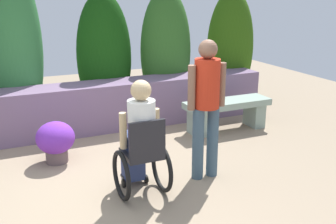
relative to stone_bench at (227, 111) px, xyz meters
The scene contains 7 objects.
ground_plane 2.66m from the stone_bench, 152.48° to the right, with size 13.51×13.51×0.00m, color gray.
stone_retaining_wall 2.50m from the stone_bench, 159.26° to the left, with size 6.74×0.59×0.78m, color slate.
hedge_backdrop 3.49m from the stone_bench, 153.58° to the left, with size 7.20×1.09×2.90m.
stone_bench is the anchor object (origin of this frame).
person_in_wheelchair 2.50m from the stone_bench, 144.57° to the right, with size 0.53×0.66×1.33m.
person_standing_companion 1.90m from the stone_bench, 130.57° to the right, with size 0.49×0.30×1.69m.
flower_pot_terracotta_by_wall 2.77m from the stone_bench, behind, with size 0.51×0.51×0.56m.
Camera 1 is at (-1.08, -4.11, 2.23)m, focal length 42.99 mm.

